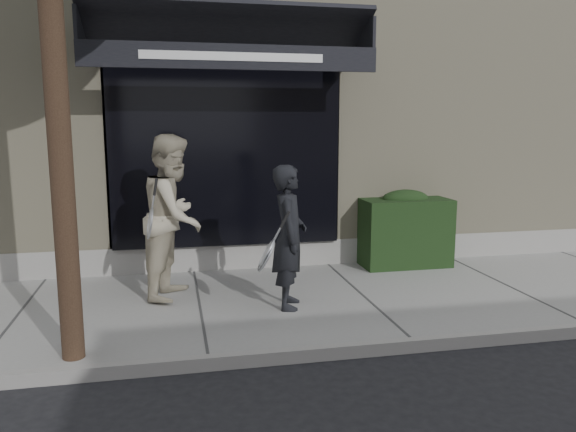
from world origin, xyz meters
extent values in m
plane|color=black|center=(0.00, 0.00, 0.00)|extent=(80.00, 80.00, 0.00)
cube|color=gray|center=(0.00, 0.00, 0.06)|extent=(20.00, 3.00, 0.12)
cube|color=gray|center=(0.00, -1.55, 0.07)|extent=(20.00, 0.10, 0.14)
cube|color=#C2B794|center=(0.00, 5.00, 2.75)|extent=(14.00, 7.00, 5.50)
cube|color=gray|center=(0.00, 1.70, 0.25)|extent=(14.02, 0.42, 0.50)
cube|color=black|center=(-1.50, 1.55, 1.80)|extent=(3.20, 0.30, 2.60)
cube|color=gray|center=(-3.10, 1.70, 1.80)|extent=(0.08, 0.40, 2.60)
cube|color=gray|center=(0.10, 1.70, 1.80)|extent=(0.08, 0.40, 2.60)
cube|color=gray|center=(-1.50, 1.70, 3.14)|extent=(3.36, 0.40, 0.12)
cube|color=black|center=(-1.50, 1.00, 3.40)|extent=(3.60, 1.03, 0.55)
cube|color=black|center=(-1.50, 0.50, 3.01)|extent=(3.60, 0.05, 0.30)
cube|color=white|center=(-1.50, 0.47, 3.01)|extent=(2.20, 0.01, 0.10)
cube|color=black|center=(-3.28, 1.00, 3.32)|extent=(0.04, 1.00, 0.45)
cube|color=black|center=(0.28, 1.00, 3.32)|extent=(0.04, 1.00, 0.45)
cube|color=black|center=(1.10, 1.25, 0.62)|extent=(1.30, 0.70, 1.00)
ellipsoid|color=black|center=(1.10, 1.25, 1.12)|extent=(0.71, 0.38, 0.27)
cylinder|color=black|center=(-3.20, -1.30, 2.40)|extent=(0.20, 0.20, 4.80)
imported|color=black|center=(-0.98, -0.30, 0.94)|extent=(0.52, 0.67, 1.65)
torus|color=silver|center=(-1.30, -0.65, 0.85)|extent=(0.23, 0.33, 0.28)
cylinder|color=silver|center=(-1.30, -0.65, 0.85)|extent=(0.19, 0.29, 0.24)
cylinder|color=silver|center=(-1.30, -0.65, 0.85)|extent=(0.17, 0.06, 0.10)
cylinder|color=black|center=(-1.30, -0.65, 0.85)|extent=(0.19, 0.08, 0.12)
torus|color=silver|center=(-1.31, -0.67, 0.83)|extent=(0.18, 0.31, 0.28)
cylinder|color=silver|center=(-1.31, -0.67, 0.83)|extent=(0.14, 0.28, 0.24)
cylinder|color=silver|center=(-1.31, -0.67, 0.83)|extent=(0.17, 0.03, 0.10)
cylinder|color=black|center=(-1.31, -0.67, 0.83)|extent=(0.19, 0.04, 0.12)
imported|color=#B6AC92|center=(-2.26, 0.40, 1.11)|extent=(1.03, 1.16, 1.98)
torus|color=silver|center=(-2.53, 0.03, 1.10)|extent=(0.11, 0.31, 0.30)
cylinder|color=silver|center=(-2.53, 0.03, 1.10)|extent=(0.08, 0.27, 0.27)
cylinder|color=silver|center=(-2.53, 0.03, 1.10)|extent=(0.18, 0.04, 0.05)
cylinder|color=black|center=(-2.53, 0.03, 1.10)|extent=(0.20, 0.05, 0.07)
camera|label=1|loc=(-2.28, -6.42, 2.23)|focal=35.00mm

